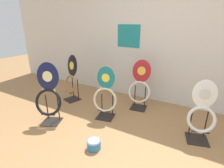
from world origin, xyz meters
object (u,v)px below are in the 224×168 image
toilet_seat_display_teal_sax (105,95)px  toilet_seat_display_white_plain (202,114)px  toilet_seat_display_navy_moon (48,97)px  toilet_seat_display_crimson_swirl (140,86)px  toilet_seat_display_jazz_black (71,80)px  paint_can (94,144)px

toilet_seat_display_teal_sax → toilet_seat_display_white_plain: bearing=4.2°
toilet_seat_display_navy_moon → toilet_seat_display_teal_sax: size_ratio=1.11×
toilet_seat_display_navy_moon → toilet_seat_display_crimson_swirl: toilet_seat_display_navy_moon is taller
toilet_seat_display_jazz_black → toilet_seat_display_white_plain: bearing=-3.5°
toilet_seat_display_crimson_swirl → toilet_seat_display_teal_sax: (-0.37, -0.60, -0.02)m
toilet_seat_display_jazz_black → paint_can: size_ratio=5.15×
toilet_seat_display_white_plain → paint_can: (-1.14, -0.85, -0.33)m
toilet_seat_display_navy_moon → toilet_seat_display_white_plain: bearing=17.7°
toilet_seat_display_crimson_swirl → toilet_seat_display_white_plain: bearing=-25.3°
toilet_seat_display_jazz_black → toilet_seat_display_white_plain: toilet_seat_display_jazz_black is taller
toilet_seat_display_jazz_black → toilet_seat_display_crimson_swirl: toilet_seat_display_jazz_black is taller
toilet_seat_display_jazz_black → toilet_seat_display_teal_sax: size_ratio=1.06×
toilet_seat_display_jazz_black → toilet_seat_display_crimson_swirl: (1.33, 0.35, 0.00)m
paint_can → toilet_seat_display_teal_sax: bearing=110.7°
toilet_seat_display_teal_sax → toilet_seat_display_crimson_swirl: bearing=58.6°
toilet_seat_display_teal_sax → paint_can: size_ratio=4.86×
toilet_seat_display_crimson_swirl → paint_can: (-0.09, -1.35, -0.36)m
toilet_seat_display_jazz_black → toilet_seat_display_teal_sax: toilet_seat_display_jazz_black is taller
toilet_seat_display_white_plain → toilet_seat_display_navy_moon: 2.21m
paint_can → toilet_seat_display_jazz_black: bearing=141.3°
toilet_seat_display_jazz_black → toilet_seat_display_crimson_swirl: bearing=14.8°
toilet_seat_display_crimson_swirl → toilet_seat_display_teal_sax: 0.71m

